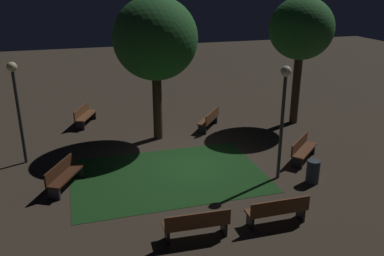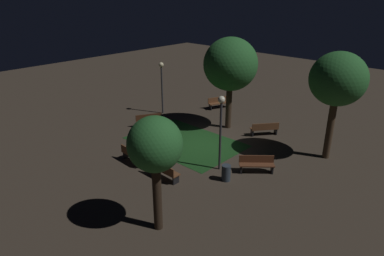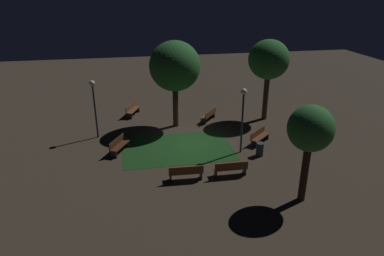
# 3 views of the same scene
# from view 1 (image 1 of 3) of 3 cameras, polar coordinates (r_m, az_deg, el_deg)

# --- Properties ---
(ground_plane) EXTENTS (60.00, 60.00, 0.00)m
(ground_plane) POSITION_cam_1_polar(r_m,az_deg,el_deg) (15.45, 0.20, -5.49)
(ground_plane) COLOR #3D3328
(grass_lawn) EXTENTS (6.78, 4.60, 0.01)m
(grass_lawn) POSITION_cam_1_polar(r_m,az_deg,el_deg) (14.85, -3.34, -6.61)
(grass_lawn) COLOR #194219
(grass_lawn) RESTS_ON ground
(bench_front_right) EXTENTS (1.82, 0.55, 0.88)m
(bench_front_right) POSITION_cam_1_polar(r_m,az_deg,el_deg) (11.29, 0.66, -13.14)
(bench_front_right) COLOR brown
(bench_front_right) RESTS_ON ground
(bench_lawn_edge) EXTENTS (1.80, 0.50, 0.88)m
(bench_lawn_edge) POSITION_cam_1_polar(r_m,az_deg,el_deg) (12.12, 11.82, -11.09)
(bench_lawn_edge) COLOR brown
(bench_lawn_edge) RESTS_ON ground
(bench_back_row) EXTENTS (1.66, 1.56, 0.88)m
(bench_back_row) POSITION_cam_1_polar(r_m,az_deg,el_deg) (16.40, 15.11, -2.81)
(bench_back_row) COLOR brown
(bench_back_row) RESTS_ON ground
(bench_front_left) EXTENTS (1.27, 1.81, 0.88)m
(bench_front_left) POSITION_cam_1_polar(r_m,az_deg,el_deg) (14.48, -17.43, -6.21)
(bench_front_left) COLOR #422314
(bench_front_left) RESTS_ON ground
(bench_path_side) EXTENTS (1.15, 1.84, 0.88)m
(bench_path_side) POSITION_cam_1_polar(r_m,az_deg,el_deg) (20.42, -14.72, 1.77)
(bench_path_side) COLOR brown
(bench_path_side) RESTS_ON ground
(bench_corner) EXTENTS (1.48, 1.72, 0.88)m
(bench_corner) POSITION_cam_1_polar(r_m,az_deg,el_deg) (19.21, 2.47, 1.28)
(bench_corner) COLOR brown
(bench_corner) RESTS_ON ground
(tree_near_wall) EXTENTS (2.94, 2.94, 5.94)m
(tree_near_wall) POSITION_cam_1_polar(r_m,az_deg,el_deg) (19.82, 14.94, 13.05)
(tree_near_wall) COLOR #423021
(tree_near_wall) RESTS_ON ground
(tree_back_left) EXTENTS (3.49, 3.49, 6.07)m
(tree_back_left) POSITION_cam_1_polar(r_m,az_deg,el_deg) (17.18, -5.11, 12.17)
(tree_back_left) COLOR #38281C
(tree_back_left) RESTS_ON ground
(lamp_post_near_wall) EXTENTS (0.36, 0.36, 4.02)m
(lamp_post_near_wall) POSITION_cam_1_polar(r_m,az_deg,el_deg) (14.00, 12.60, 3.45)
(lamp_post_near_wall) COLOR #333338
(lamp_post_near_wall) RESTS_ON ground
(lamp_post_path_center) EXTENTS (0.36, 0.36, 3.90)m
(lamp_post_path_center) POSITION_cam_1_polar(r_m,az_deg,el_deg) (16.24, -23.25, 4.31)
(lamp_post_path_center) COLOR #333338
(lamp_post_path_center) RESTS_ON ground
(trash_bin) EXTENTS (0.45, 0.45, 0.83)m
(trash_bin) POSITION_cam_1_polar(r_m,az_deg,el_deg) (14.77, 16.45, -5.84)
(trash_bin) COLOR #2D3842
(trash_bin) RESTS_ON ground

